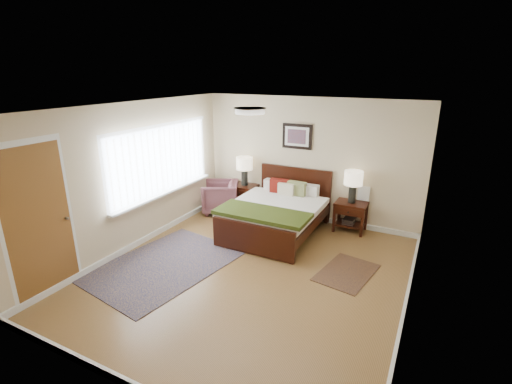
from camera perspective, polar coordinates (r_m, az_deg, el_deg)
floor at (r=5.87m, az=-0.82°, el=-12.28°), size 5.00×5.00×0.00m
back_wall at (r=7.56m, az=8.02°, el=4.84°), size 4.50×0.04×2.50m
front_wall at (r=3.53m, az=-20.65°, el=-12.44°), size 4.50×0.04×2.50m
left_wall at (r=6.65m, az=-18.31°, el=2.23°), size 0.04×5.00×2.50m
right_wall at (r=4.79m, az=23.75°, el=-4.56°), size 0.04×5.00×2.50m
ceiling at (r=5.08m, az=-0.95°, el=12.82°), size 4.50×5.00×0.02m
window at (r=7.07m, az=-14.14°, el=4.60°), size 0.11×2.72×1.32m
door at (r=5.67m, az=-30.42°, el=-4.08°), size 0.06×1.00×2.18m
ceil_fixture at (r=5.08m, az=-0.95°, el=12.42°), size 0.44×0.44×0.08m
bed at (r=6.99m, az=3.20°, el=-2.60°), size 1.65×1.99×1.07m
wall_art at (r=7.52m, az=6.33°, el=8.49°), size 0.62×0.05×0.50m
nightstand_left at (r=8.06m, az=-1.82°, el=0.20°), size 0.51×0.46×0.60m
nightstand_right at (r=7.34m, az=14.32°, el=-3.21°), size 0.59×0.44×0.58m
lamp_left at (r=7.93m, az=-1.79°, el=4.05°), size 0.35×0.35×0.61m
lamp_right at (r=7.15m, az=14.75°, el=1.68°), size 0.35×0.35×0.61m
armchair at (r=8.13m, az=-5.51°, el=-0.76°), size 1.00×0.99×0.69m
rug_persian at (r=6.24m, az=-13.95°, el=-10.80°), size 1.98×2.54×0.01m
rug_navy at (r=6.02m, az=13.77°, el=-11.93°), size 0.88×1.17×0.01m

